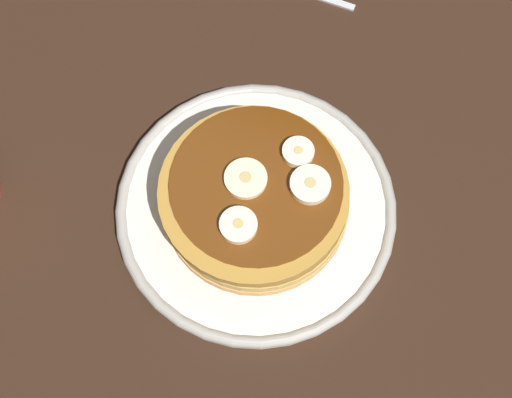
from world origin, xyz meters
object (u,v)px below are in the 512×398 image
Objects in this scene: plate at (256,209)px; banana_slice_1 at (233,224)px; pancake_stack at (256,199)px; banana_slice_0 at (247,175)px; banana_slice_2 at (298,152)px; banana_slice_3 at (310,185)px.

banana_slice_1 reaches higher than plate.
banana_slice_0 is at bearing -32.62° from pancake_stack.
banana_slice_1 is (-0.44, 4.32, 0.08)cm from banana_slice_0.
banana_slice_2 is at bearing -133.97° from banana_slice_0.
plate is 9.32× the size of banana_slice_2.
banana_slice_2 reaches higher than pancake_stack.
pancake_stack is at bearing 20.86° from banana_slice_3.
banana_slice_1 is at bearing 70.20° from banana_slice_2.
banana_slice_0 is at bearing -84.20° from banana_slice_1.
banana_slice_3 is at bearing -159.14° from pancake_stack.
banana_slice_3 is (-5.04, -0.90, 0.11)cm from banana_slice_0.
banana_slice_1 is at bearing 48.60° from banana_slice_3.
plate is at bearing -66.14° from pancake_stack.
plate is at bearing 17.02° from banana_slice_3.
banana_slice_2 and banana_slice_3 have the same top height.
banana_slice_0 is at bearing -22.99° from plate.
banana_slice_0 is (0.88, -0.38, 5.97)cm from plate.
banana_slice_2 is 3.04cm from banana_slice_3.
banana_slice_1 is 6.96cm from banana_slice_3.
banana_slice_0 reaches higher than pancake_stack.
banana_slice_0 is 5.12cm from banana_slice_3.
banana_slice_0 is 1.32× the size of banana_slice_2.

